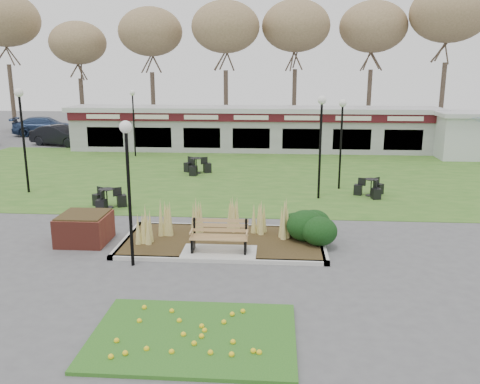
# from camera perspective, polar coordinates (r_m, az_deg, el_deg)

# --- Properties ---
(ground) EXTENTS (100.00, 100.00, 0.00)m
(ground) POSITION_cam_1_polar(r_m,az_deg,el_deg) (15.07, -2.41, -7.32)
(ground) COLOR #515154
(ground) RESTS_ON ground
(lawn) EXTENTS (34.00, 16.00, 0.02)m
(lawn) POSITION_cam_1_polar(r_m,az_deg,el_deg) (26.57, 0.53, 2.03)
(lawn) COLOR #32641F
(lawn) RESTS_ON ground
(flower_bed) EXTENTS (4.20, 3.00, 0.16)m
(flower_bed) POSITION_cam_1_polar(r_m,az_deg,el_deg) (10.91, -5.25, -15.66)
(flower_bed) COLOR #225F1B
(flower_bed) RESTS_ON ground
(planting_bed) EXTENTS (6.75, 3.40, 1.27)m
(planting_bed) POSITION_cam_1_polar(r_m,az_deg,el_deg) (16.13, 2.65, -4.50)
(planting_bed) COLOR #342914
(planting_bed) RESTS_ON ground
(park_bench) EXTENTS (1.70, 0.66, 0.93)m
(park_bench) POSITION_cam_1_polar(r_m,az_deg,el_deg) (15.10, -2.32, -4.90)
(park_bench) COLOR #AB824D
(park_bench) RESTS_ON ground
(brick_planter) EXTENTS (1.50, 1.50, 0.95)m
(brick_planter) POSITION_cam_1_polar(r_m,az_deg,el_deg) (16.88, -17.07, -3.89)
(brick_planter) COLOR brown
(brick_planter) RESTS_ON ground
(food_pavilion) EXTENTS (24.60, 3.40, 2.90)m
(food_pavilion) POSITION_cam_1_polar(r_m,az_deg,el_deg) (34.19, 1.39, 7.15)
(food_pavilion) COLOR gray
(food_pavilion) RESTS_ON ground
(service_hut) EXTENTS (4.40, 3.40, 2.83)m
(service_hut) POSITION_cam_1_polar(r_m,az_deg,el_deg) (34.32, 24.48, 5.91)
(service_hut) COLOR silver
(service_hut) RESTS_ON ground
(tree_backdrop) EXTENTS (47.24, 5.24, 10.36)m
(tree_backdrop) POSITION_cam_1_polar(r_m,az_deg,el_deg) (42.10, 2.01, 17.77)
(tree_backdrop) COLOR #47382B
(tree_backdrop) RESTS_ON ground
(lamp_post_near_right) EXTENTS (0.34, 0.34, 4.07)m
(lamp_post_near_right) POSITION_cam_1_polar(r_m,az_deg,el_deg) (13.97, -12.52, 3.33)
(lamp_post_near_right) COLOR black
(lamp_post_near_right) RESTS_ON ground
(lamp_post_mid_left) EXTENTS (0.38, 0.38, 4.58)m
(lamp_post_mid_left) POSITION_cam_1_polar(r_m,az_deg,el_deg) (24.04, -23.35, 7.70)
(lamp_post_mid_left) COLOR black
(lamp_post_mid_left) RESTS_ON ground
(lamp_post_mid_right) EXTENTS (0.36, 0.36, 4.32)m
(lamp_post_mid_right) POSITION_cam_1_polar(r_m,az_deg,el_deg) (21.31, 9.09, 7.50)
(lamp_post_mid_right) COLOR black
(lamp_post_mid_right) RESTS_ON ground
(lamp_post_far_right) EXTENTS (0.34, 0.34, 4.07)m
(lamp_post_far_right) POSITION_cam_1_polar(r_m,az_deg,el_deg) (23.27, 11.36, 7.46)
(lamp_post_far_right) COLOR black
(lamp_post_far_right) RESTS_ON ground
(lamp_post_far_left) EXTENTS (0.34, 0.34, 4.10)m
(lamp_post_far_left) POSITION_cam_1_polar(r_m,az_deg,el_deg) (32.29, -11.91, 9.17)
(lamp_post_far_left) COLOR black
(lamp_post_far_left) RESTS_ON ground
(bistro_set_a) EXTENTS (1.53, 1.40, 0.82)m
(bistro_set_a) POSITION_cam_1_polar(r_m,az_deg,el_deg) (26.77, -4.92, 2.68)
(bistro_set_a) COLOR black
(bistro_set_a) RESTS_ON ground
(bistro_set_b) EXTENTS (1.45, 1.30, 0.77)m
(bistro_set_b) POSITION_cam_1_polar(r_m,az_deg,el_deg) (20.74, -14.68, -1.04)
(bistro_set_b) COLOR black
(bistro_set_b) RESTS_ON ground
(bistro_set_d) EXTENTS (1.37, 1.35, 0.75)m
(bistro_set_d) POSITION_cam_1_polar(r_m,az_deg,el_deg) (22.66, 14.47, 0.19)
(bistro_set_d) COLOR black
(bistro_set_d) RESTS_ON ground
(car_black) EXTENTS (4.63, 2.79, 1.44)m
(car_black) POSITION_cam_1_polar(r_m,az_deg,el_deg) (38.64, -19.54, 6.00)
(car_black) COLOR black
(car_black) RESTS_ON ground
(car_blue) EXTENTS (5.59, 3.20, 1.53)m
(car_blue) POSITION_cam_1_polar(r_m,az_deg,el_deg) (44.82, -20.93, 6.91)
(car_blue) COLOR navy
(car_blue) RESTS_ON ground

